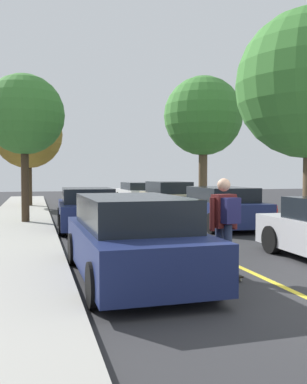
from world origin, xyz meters
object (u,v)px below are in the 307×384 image
(fire_hydrant, at_px, (275,215))
(parked_car_right_near, at_px, (221,207))
(parked_car_left_nearest, at_px, (133,238))
(street_tree_right_near, at_px, (203,117))
(skateboard, at_px, (223,273))
(street_tree_left_near, at_px, (28,134))
(parked_car_left_near, at_px, (87,209))
(parked_car_right_far, at_px, (168,197))
(parked_car_right_farthest, at_px, (137,193))
(street_tree_left_nearest, at_px, (24,115))
(skateboarder, at_px, (225,219))

(fire_hydrant, bearing_deg, parked_car_right_near, 148.54)
(parked_car_left_nearest, relative_size, street_tree_right_near, 0.66)
(skateboard, bearing_deg, street_tree_left_near, 101.74)
(parked_car_left_near, height_order, parked_car_right_far, parked_car_right_far)
(parked_car_right_near, relative_size, street_tree_right_near, 0.65)
(parked_car_left_nearest, height_order, skateboard, parked_car_left_nearest)
(parked_car_right_far, xyz_separation_m, skateboard, (-2.91, -12.53, -0.63))
(parked_car_left_near, relative_size, street_tree_left_near, 0.73)
(parked_car_right_farthest, distance_m, skateboard, 19.31)
(parked_car_right_farthest, distance_m, street_tree_left_nearest, 12.47)
(fire_hydrant, bearing_deg, parked_car_left_near, 165.16)
(fire_hydrant, bearing_deg, skateboard, -128.24)
(fire_hydrant, bearing_deg, street_tree_left_nearest, 157.34)
(parked_car_left_nearest, bearing_deg, skateboard, -13.87)
(parked_car_right_farthest, height_order, skateboarder, skateboarder)
(parked_car_left_nearest, height_order, parked_car_right_farthest, parked_car_left_nearest)
(parked_car_right_farthest, xyz_separation_m, skateboard, (-2.92, -19.09, -0.55))
(street_tree_left_nearest, distance_m, street_tree_right_near, 9.41)
(parked_car_left_nearest, xyz_separation_m, skateboarder, (1.55, -0.42, 0.32))
(parked_car_right_far, distance_m, parked_car_right_farthest, 6.55)
(skateboarder, bearing_deg, parked_car_right_near, 66.08)
(parked_car_right_far, bearing_deg, parked_car_right_farthest, 89.99)
(parked_car_right_farthest, bearing_deg, skateboarder, -98.65)
(parked_car_right_far, height_order, skateboarder, skateboarder)
(street_tree_left_nearest, height_order, fire_hydrant, street_tree_left_nearest)
(street_tree_left_near, height_order, skateboarder, street_tree_left_near)
(street_tree_left_nearest, relative_size, fire_hydrant, 7.41)
(parked_car_right_near, bearing_deg, street_tree_right_near, 73.16)
(parked_car_left_near, xyz_separation_m, street_tree_left_nearest, (-1.98, 1.73, 3.23))
(skateboard, bearing_deg, street_tree_right_near, 69.45)
(parked_car_left_near, relative_size, street_tree_left_nearest, 0.78)
(fire_hydrant, bearing_deg, parked_car_left_nearest, -138.80)
(parked_car_left_near, height_order, skateboard, parked_car_left_near)
(fire_hydrant, relative_size, skateboarder, 0.42)
(parked_car_left_near, height_order, street_tree_right_near, street_tree_right_near)
(street_tree_left_nearest, bearing_deg, street_tree_left_near, 90.00)
(parked_car_right_near, bearing_deg, skateboard, -114.09)
(parked_car_left_nearest, bearing_deg, street_tree_left_near, 96.80)
(skateboard, bearing_deg, parked_car_right_near, 65.91)
(street_tree_left_nearest, height_order, street_tree_right_near, street_tree_right_near)
(parked_car_left_nearest, height_order, fire_hydrant, parked_car_left_nearest)
(street_tree_right_near, bearing_deg, skateboarder, -110.47)
(parked_car_right_farthest, bearing_deg, parked_car_right_far, -90.01)
(street_tree_right_near, height_order, skateboard, street_tree_right_near)
(street_tree_left_near, bearing_deg, parked_car_right_near, -58.31)
(parked_car_right_farthest, distance_m, street_tree_right_near, 7.52)
(parked_car_left_near, xyz_separation_m, parked_car_right_farthest, (4.46, 11.90, -0.02))
(street_tree_left_near, xyz_separation_m, street_tree_right_near, (8.41, -3.90, 0.75))
(parked_car_right_near, height_order, street_tree_right_near, street_tree_right_near)
(parked_car_right_near, distance_m, parked_car_right_farthest, 12.57)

